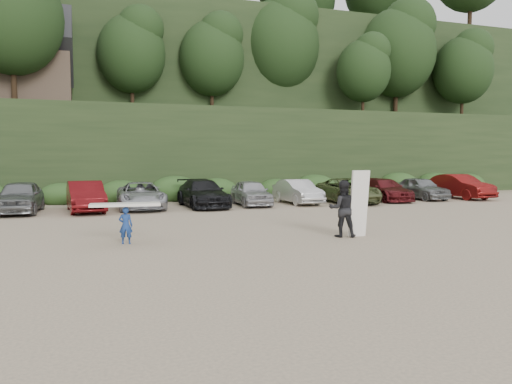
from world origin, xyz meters
name	(u,v)px	position (x,y,z in m)	size (l,w,h in m)	color
ground	(300,233)	(0.00, 0.00, 0.00)	(120.00, 120.00, 0.00)	tan
hillside_backdrop	(154,73)	(-0.26, 35.93, 11.22)	(90.00, 41.50, 28.00)	black
parked_cars	(167,195)	(-3.18, 10.02, 0.73)	(39.26, 5.84, 1.59)	#A1A2A6
child_surfer	(125,216)	(-6.13, -0.17, 0.88)	(2.21, 0.79, 1.30)	navy
adult_surfer	(344,208)	(1.08, -1.21, 0.99)	(1.42, 1.02, 2.30)	black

